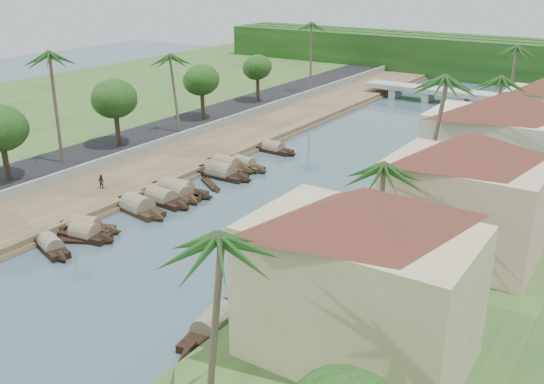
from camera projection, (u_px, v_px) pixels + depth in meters
The scene contains 39 objects.
ground at pixel (142, 272), 46.43m from camera, with size 220.00×220.00×0.00m, color #3E545D.
left_bank at pixel (165, 164), 70.15m from camera, with size 10.00×180.00×0.80m, color brown.
right_bank at pixel (467, 231), 52.15m from camera, with size 16.00×180.00×1.20m, color #2C5321.
road at pixel (113, 150), 74.39m from camera, with size 8.00×180.00×1.40m, color black.
retaining_wall at pixel (138, 151), 71.96m from camera, with size 0.40×180.00×1.10m, color gray.
treeline at pixel (491, 59), 123.32m from camera, with size 120.00×14.00×8.00m.
bridge at pixel (446, 93), 102.20m from camera, with size 28.00×4.00×2.40m.
building_near at pixel (360, 274), 32.88m from camera, with size 14.85×14.85×10.20m.
building_mid at pixel (465, 194), 44.99m from camera, with size 14.11×14.11×9.70m.
building_far at pixel (499, 145), 56.37m from camera, with size 15.59×15.59×10.20m.
sampan_3 at pixel (51, 246), 49.82m from camera, with size 6.76×3.40×1.85m.
sampan_4 at pixel (85, 228), 53.32m from camera, with size 7.34×4.06×2.08m.
sampan_5 at pixel (85, 234), 51.99m from camera, with size 6.61×2.70×2.08m.
sampan_6 at pixel (138, 207), 57.71m from camera, with size 8.63×3.31×2.48m.
sampan_7 at pixel (161, 199), 59.88m from camera, with size 8.47×2.45×2.22m.
sampan_8 at pixel (181, 193), 61.24m from camera, with size 6.96×3.66×2.12m.
sampan_9 at pixel (177, 190), 62.19m from camera, with size 9.24×2.70×2.29m.
sampan_10 at pixel (226, 166), 69.70m from camera, with size 8.32×2.14×2.27m.
sampan_11 at pixel (221, 173), 67.12m from camera, with size 8.71×2.28×2.46m.
sampan_12 at pixel (244, 164), 70.16m from camera, with size 7.91×2.87×1.90m.
sampan_13 at pixel (273, 149), 76.00m from camera, with size 7.38×2.05×2.03m.
sampan_14 at pixel (214, 325), 38.97m from camera, with size 2.98×8.88×2.13m.
sampan_15 at pixel (308, 257), 48.00m from camera, with size 1.72×7.08×1.94m.
sampan_16 at pixel (389, 186), 63.23m from camera, with size 1.78×8.14×2.01m.
canoe_1 at pixel (78, 241), 51.44m from camera, with size 5.07×3.19×0.85m.
canoe_2 at pixel (210, 185), 64.64m from camera, with size 5.05×3.60×0.80m.
palm_0 at pixel (205, 238), 27.09m from camera, with size 3.20×3.20×11.22m.
palm_1 at pixel (383, 168), 40.85m from camera, with size 3.20×3.20×9.77m.
palm_2 at pixel (435, 81), 49.55m from camera, with size 3.20×3.20×13.86m.
palm_3 at pixel (499, 80), 64.13m from camera, with size 3.20×3.20×11.19m.
palm_5 at pixel (49, 56), 63.61m from camera, with size 3.20×3.20×13.55m.
palm_6 at pixel (174, 58), 76.75m from camera, with size 3.20×3.20×11.38m.
palm_7 at pixel (517, 49), 77.70m from camera, with size 3.20×3.20×12.51m.
palm_8 at pixel (312, 26), 100.83m from camera, with size 3.20×3.20×13.01m.
tree_2 at pixel (0, 129), 60.52m from camera, with size 5.51×5.51×7.64m.
tree_3 at pixel (115, 100), 72.39m from camera, with size 5.41×5.41×7.88m.
tree_4 at pixel (202, 81), 85.20m from camera, with size 4.94×4.94×7.48m.
tree_5 at pixel (258, 68), 96.13m from camera, with size 4.40×4.40×7.18m.
person_far at pixel (101, 181), 61.38m from camera, with size 0.70×0.54×1.44m, color #363126.
Camera 1 is at (30.98, -29.04, 22.16)m, focal length 40.00 mm.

